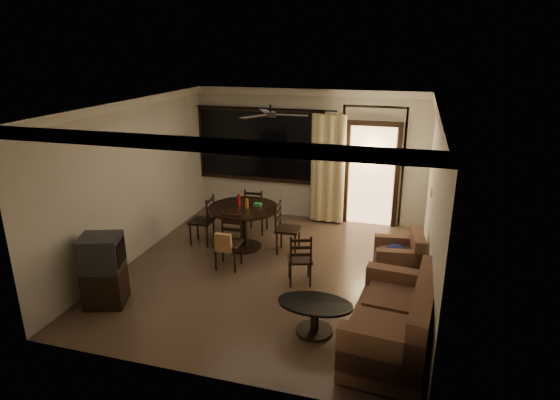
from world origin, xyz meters
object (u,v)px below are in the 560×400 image
(dining_chair_north, at_px, (256,219))
(sofa, at_px, (396,324))
(dining_chair_west, at_px, (203,229))
(armchair, at_px, (401,259))
(dining_chair_south, at_px, (228,251))
(dining_chair_east, at_px, (287,238))
(coffee_table, at_px, (315,312))
(tv_cabinet, at_px, (104,270))
(dining_table, at_px, (244,216))
(side_chair, at_px, (300,268))

(dining_chair_north, distance_m, sofa, 4.36)
(dining_chair_west, distance_m, armchair, 3.73)
(dining_chair_south, relative_size, armchair, 1.13)
(dining_chair_east, xyz_separation_m, coffee_table, (1.01, -2.35, 0.01))
(armchair, bearing_deg, tv_cabinet, -160.72)
(dining_chair_west, relative_size, armchair, 1.13)
(dining_table, distance_m, dining_chair_west, 0.91)
(dining_chair_south, height_order, coffee_table, dining_chair_south)
(dining_chair_west, relative_size, dining_chair_south, 1.00)
(dining_chair_east, xyz_separation_m, dining_chair_north, (-0.86, 0.76, 0.00))
(tv_cabinet, height_order, armchair, tv_cabinet)
(dining_table, bearing_deg, tv_cabinet, -117.22)
(dining_table, distance_m, side_chair, 1.75)
(tv_cabinet, relative_size, side_chair, 1.23)
(dining_chair_west, distance_m, dining_chair_south, 1.20)
(dining_chair_east, relative_size, dining_chair_north, 1.00)
(dining_chair_east, bearing_deg, dining_table, 89.93)
(dining_chair_west, xyz_separation_m, dining_chair_east, (1.67, 0.05, 0.00))
(dining_chair_east, bearing_deg, tv_cabinet, 137.97)
(dining_chair_north, distance_m, coffee_table, 3.63)
(tv_cabinet, bearing_deg, coffee_table, -16.56)
(dining_chair_east, bearing_deg, dining_chair_south, 135.70)
(tv_cabinet, bearing_deg, sofa, -18.87)
(side_chair, bearing_deg, armchair, -174.77)
(dining_table, xyz_separation_m, sofa, (2.90, -2.45, -0.26))
(dining_chair_south, height_order, sofa, sofa)
(dining_table, relative_size, dining_chair_east, 1.37)
(dining_table, relative_size, dining_chair_west, 1.37)
(sofa, distance_m, coffee_table, 1.06)
(sofa, xyz_separation_m, coffee_table, (-1.05, 0.12, -0.08))
(tv_cabinet, bearing_deg, dining_table, 43.76)
(dining_chair_north, bearing_deg, armchair, 156.16)
(dining_chair_north, bearing_deg, tv_cabinet, 67.26)
(dining_chair_east, xyz_separation_m, side_chair, (0.50, -1.09, -0.02))
(armchair, bearing_deg, dining_chair_north, 150.70)
(dining_chair_east, bearing_deg, dining_chair_west, 90.00)
(tv_cabinet, xyz_separation_m, side_chair, (2.60, 1.40, -0.28))
(dining_table, xyz_separation_m, armchair, (2.88, -0.39, -0.33))
(dining_chair_south, xyz_separation_m, coffee_table, (1.82, -1.47, -0.01))
(tv_cabinet, distance_m, coffee_table, 3.13)
(sofa, relative_size, side_chair, 2.13)
(dining_chair_east, height_order, coffee_table, dining_chair_east)
(dining_table, height_order, dining_chair_west, dining_table)
(dining_chair_east, bearing_deg, armchair, -103.31)
(dining_chair_east, height_order, tv_cabinet, tv_cabinet)
(dining_chair_east, xyz_separation_m, sofa, (2.06, -2.48, 0.10))
(dining_chair_east, distance_m, dining_chair_north, 1.15)
(dining_chair_west, distance_m, coffee_table, 3.54)
(dining_chair_east, height_order, armchair, dining_chair_east)
(dining_chair_south, bearing_deg, armchair, 7.50)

